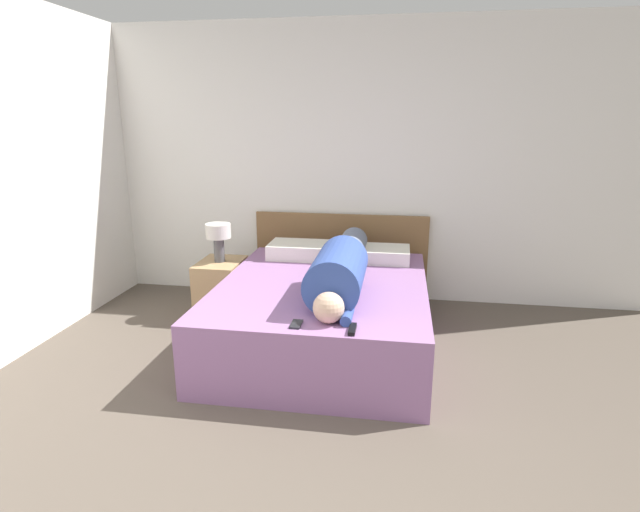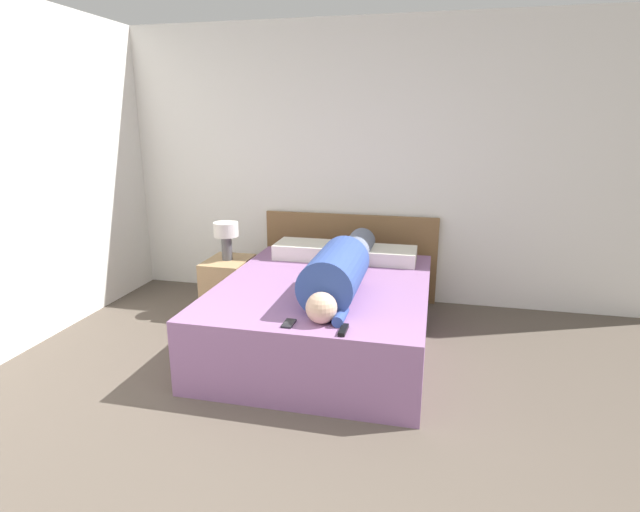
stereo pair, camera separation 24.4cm
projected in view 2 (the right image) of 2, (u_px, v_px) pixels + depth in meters
wall_back at (361, 165)px, 4.71m from camera, size 5.80×0.06×2.60m
wall_left at (9, 179)px, 3.62m from camera, size 0.06×4.54×2.60m
bed at (324, 314)px, 3.88m from camera, size 1.56×1.94×0.51m
headboard at (349, 256)px, 4.90m from camera, size 1.68×0.04×0.84m
nightstand at (229, 286)px, 4.57m from camera, size 0.37×0.49×0.50m
table_lamp at (226, 234)px, 4.44m from camera, size 0.22×0.22×0.34m
person_lying at (342, 267)px, 3.65m from camera, size 0.37×1.78×0.37m
pillow_near_headboard at (307, 250)px, 4.50m from camera, size 0.54×0.37×0.13m
pillow_second at (386, 255)px, 4.35m from camera, size 0.52×0.37×0.12m
tv_remote at (343, 330)px, 2.93m from camera, size 0.04×0.15×0.02m
cell_phone at (289, 323)px, 3.04m from camera, size 0.06×0.13×0.01m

